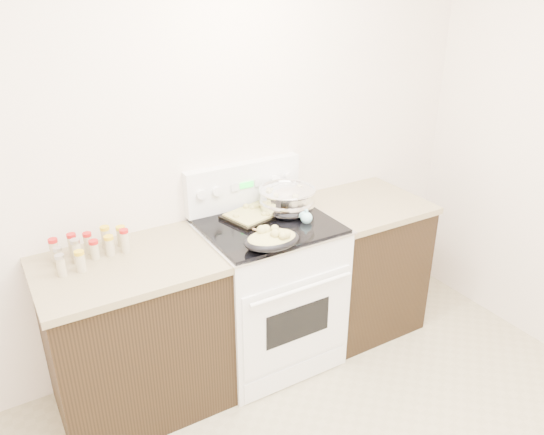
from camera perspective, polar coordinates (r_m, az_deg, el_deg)
room_shell at (r=1.54m, az=14.82°, el=2.66°), size 4.10×3.60×2.75m
counter_left at (r=3.06m, az=-14.42°, el=-12.12°), size 0.93×0.67×0.92m
counter_right at (r=3.68m, az=9.39°, el=-4.87°), size 0.73×0.67×0.92m
kitchen_range at (r=3.30m, az=-0.48°, el=-7.73°), size 0.78×0.73×1.22m
mixing_bowl at (r=3.19m, az=1.64°, el=1.86°), size 0.39×0.39×0.20m
roasting_pan at (r=2.79m, az=-0.02°, el=-2.31°), size 0.32×0.24×0.12m
baking_sheet at (r=3.16m, az=-1.69°, el=0.44°), size 0.42×0.34×0.06m
wooden_spoon at (r=2.87m, az=-0.13°, el=-2.33°), size 0.14×0.25×0.04m
blue_ladle at (r=3.10m, az=3.73°, el=0.13°), size 0.16×0.23×0.09m
spice_jars at (r=2.89m, az=-19.08°, el=-3.07°), size 0.39×0.24×0.13m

